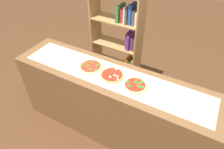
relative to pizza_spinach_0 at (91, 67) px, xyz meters
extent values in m
plane|color=#4C2D19|center=(0.28, -0.01, -0.94)|extent=(12.00, 12.00, 0.00)
cube|color=brown|center=(0.28, -0.01, -0.48)|extent=(2.34, 0.56, 0.93)
cube|color=beige|center=(0.28, -0.01, -0.01)|extent=(2.11, 0.40, 0.00)
cylinder|color=#E5C17F|center=(0.00, 0.00, 0.00)|extent=(0.26, 0.26, 0.02)
cylinder|color=red|center=(0.00, 0.00, 0.01)|extent=(0.22, 0.22, 0.00)
ellipsoid|color=#286B23|center=(0.07, 0.02, 0.01)|extent=(0.05, 0.05, 0.00)
ellipsoid|color=#286B23|center=(-0.03, 0.06, 0.01)|extent=(0.03, 0.05, 0.00)
ellipsoid|color=#286B23|center=(0.09, -0.04, 0.01)|extent=(0.04, 0.05, 0.00)
ellipsoid|color=#286B23|center=(-0.03, -0.02, 0.01)|extent=(0.05, 0.05, 0.00)
ellipsoid|color=#286B23|center=(-0.03, 0.05, 0.01)|extent=(0.04, 0.04, 0.00)
ellipsoid|color=#286B23|center=(-0.09, -0.04, 0.01)|extent=(0.04, 0.04, 0.00)
ellipsoid|color=#286B23|center=(-0.08, 0.02, 0.01)|extent=(0.03, 0.05, 0.00)
ellipsoid|color=#286B23|center=(0.04, -0.05, 0.01)|extent=(0.04, 0.03, 0.00)
ellipsoid|color=#286B23|center=(0.06, 0.05, 0.01)|extent=(0.04, 0.03, 0.00)
cylinder|color=tan|center=(0.28, -0.02, 0.00)|extent=(0.25, 0.25, 0.02)
cylinder|color=#AD2314|center=(0.28, -0.02, 0.01)|extent=(0.22, 0.22, 0.00)
cylinder|color=#C6B28E|center=(0.28, -0.06, 0.01)|extent=(0.03, 0.03, 0.01)
cylinder|color=#C6B28E|center=(0.31, -0.02, 0.01)|extent=(0.03, 0.03, 0.01)
cylinder|color=#C6B28E|center=(0.28, 0.08, 0.01)|extent=(0.03, 0.03, 0.01)
cylinder|color=#C6B28E|center=(0.35, -0.02, 0.01)|extent=(0.03, 0.03, 0.01)
cylinder|color=#C6B28E|center=(0.37, -0.06, 0.01)|extent=(0.02, 0.02, 0.01)
cylinder|color=#E5C17F|center=(0.56, -0.04, 0.00)|extent=(0.24, 0.24, 0.02)
cylinder|color=#AD2314|center=(0.56, -0.04, 0.01)|extent=(0.21, 0.21, 0.00)
ellipsoid|color=#286B23|center=(0.64, -0.04, 0.01)|extent=(0.04, 0.03, 0.00)
ellipsoid|color=#286B23|center=(0.54, 0.03, 0.01)|extent=(0.04, 0.05, 0.00)
ellipsoid|color=#286B23|center=(0.59, -0.05, 0.01)|extent=(0.03, 0.02, 0.00)
ellipsoid|color=#286B23|center=(0.60, 0.02, 0.01)|extent=(0.04, 0.05, 0.00)
ellipsoid|color=#286B23|center=(0.47, -0.04, 0.01)|extent=(0.05, 0.05, 0.00)
ellipsoid|color=#286B23|center=(0.56, -0.01, 0.01)|extent=(0.05, 0.04, 0.00)
ellipsoid|color=#286B23|center=(0.61, -0.05, 0.01)|extent=(0.05, 0.04, 0.00)
ellipsoid|color=#286B23|center=(0.54, -0.01, 0.01)|extent=(0.04, 0.04, 0.00)
ellipsoid|color=#286B23|center=(0.51, -0.09, 0.01)|extent=(0.05, 0.06, 0.00)
ellipsoid|color=#286B23|center=(0.59, -0.01, 0.01)|extent=(0.04, 0.04, 0.00)
cube|color=#A87A47|center=(0.23, 0.83, -0.18)|extent=(0.02, 0.28, 1.52)
cube|color=#A87A47|center=(-0.47, 0.84, -0.18)|extent=(0.02, 0.28, 1.52)
cube|color=#A87A47|center=(-0.12, 0.84, -0.93)|extent=(0.68, 0.29, 0.02)
cube|color=silver|center=(0.19, 0.83, -0.80)|extent=(0.05, 0.21, 0.24)
cube|color=#B22823|center=(0.15, 0.83, -0.82)|extent=(0.04, 0.19, 0.21)
cube|color=gold|center=(0.10, 0.83, -0.82)|extent=(0.03, 0.18, 0.21)
cube|color=#B22823|center=(0.06, 0.83, -0.82)|extent=(0.03, 0.19, 0.21)
cube|color=#234799|center=(0.01, 0.83, -0.82)|extent=(0.05, 0.23, 0.20)
cube|color=#A87A47|center=(-0.12, 0.84, -0.56)|extent=(0.68, 0.29, 0.02)
cube|color=orange|center=(0.20, 0.83, -0.44)|extent=(0.03, 0.23, 0.22)
cube|color=#2D753D|center=(0.15, 0.83, -0.46)|extent=(0.04, 0.16, 0.18)
cube|color=orange|center=(0.10, 0.83, -0.44)|extent=(0.04, 0.17, 0.22)
cube|color=#A87A47|center=(-0.12, 0.84, -0.18)|extent=(0.68, 0.29, 0.02)
cube|color=#47423D|center=(0.20, 0.83, -0.08)|extent=(0.03, 0.18, 0.20)
cube|color=#753384|center=(0.15, 0.83, -0.08)|extent=(0.04, 0.16, 0.19)
cube|color=#753384|center=(0.11, 0.83, -0.07)|extent=(0.03, 0.23, 0.22)
cube|color=#753384|center=(0.07, 0.83, -0.06)|extent=(0.03, 0.17, 0.24)
cube|color=#A87A47|center=(-0.12, 0.84, 0.19)|extent=(0.68, 0.29, 0.02)
cube|color=silver|center=(0.20, 0.83, 0.29)|extent=(0.03, 0.19, 0.19)
cube|color=#47423D|center=(0.16, 0.83, 0.30)|extent=(0.04, 0.18, 0.20)
cube|color=#234799|center=(0.10, 0.83, 0.33)|extent=(0.04, 0.17, 0.26)
cube|color=#47423D|center=(0.06, 0.83, 0.29)|extent=(0.03, 0.19, 0.18)
cube|color=silver|center=(0.02, 0.83, 0.31)|extent=(0.03, 0.16, 0.22)
cube|color=#B22823|center=(-0.01, 0.83, 0.29)|extent=(0.04, 0.16, 0.18)
cube|color=#2D753D|center=(-0.06, 0.84, 0.30)|extent=(0.04, 0.22, 0.21)
camera|label=1|loc=(1.06, -1.43, 1.36)|focal=31.95mm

